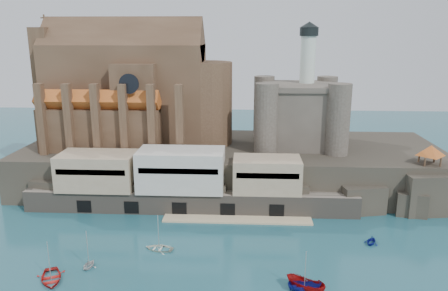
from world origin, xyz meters
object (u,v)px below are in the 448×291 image
Objects in this scene: castle_keep at (298,112)px; boat_0 at (51,280)px; church at (134,94)px; boat_2 at (304,291)px; pavilion at (431,152)px.

castle_keep reaches higher than boat_0.
church is 52.50m from boat_0.
boat_2 is (-3.65, -47.71, -18.31)m from castle_keep.
boat_2 is at bearing -132.19° from pavilion.
boat_0 reaches higher than boat_2.
church is 7.34× the size of pavilion.
church reaches higher than pavilion.
castle_keep is at bearing 149.82° from pavilion.
church is 9.64× the size of boat_2.
boat_2 is (36.56, -48.48, -22.13)m from church.
church is at bearing 63.41° from boat_0.
church is 64.63m from boat_2.
boat_0 is at bearing -154.97° from pavilion.
church is 7.51× the size of boat_0.
church is at bearing 178.89° from castle_keep.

